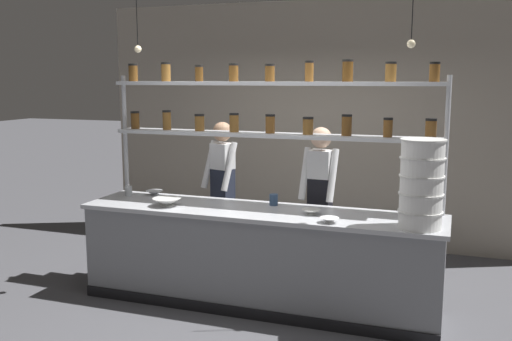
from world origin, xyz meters
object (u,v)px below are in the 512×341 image
chef_left (222,186)px  serving_cup_front (274,200)px  container_stack (421,184)px  spice_shelf_unit (270,113)px  serving_cup_by_board (128,191)px  prep_bowl_center_back (329,220)px  prep_bowl_near_right (311,212)px  prep_bowl_center_front (154,193)px  chef_center (320,197)px  prep_bowl_near_left (167,202)px

chef_left → serving_cup_front: 0.97m
container_stack → spice_shelf_unit: bearing=160.3°
serving_cup_by_board → container_stack: bearing=-6.6°
prep_bowl_center_back → prep_bowl_near_right: (-0.22, 0.24, 0.00)m
spice_shelf_unit → serving_cup_front: size_ratio=30.11×
prep_bowl_center_front → prep_bowl_near_right: size_ratio=1.05×
chef_left → serving_cup_front: size_ratio=15.26×
container_stack → serving_cup_by_board: container_stack is taller
spice_shelf_unit → prep_bowl_near_right: size_ratio=19.09×
chef_left → container_stack: size_ratio=2.27×
chef_center → serving_cup_front: 0.54m
prep_bowl_near_right → serving_cup_by_board: 2.00m
chef_left → prep_bowl_center_back: (1.43, -1.06, -0.01)m
prep_bowl_near_left → serving_cup_front: (0.95, 0.37, 0.02)m
chef_center → prep_bowl_near_right: bearing=-78.3°
chef_center → container_stack: (1.02, -0.82, 0.34)m
spice_shelf_unit → prep_bowl_center_back: spice_shelf_unit is taller
prep_bowl_near_right → serving_cup_by_board: (-2.00, 0.18, 0.03)m
chef_left → serving_cup_by_board: (-0.79, -0.65, 0.01)m
prep_bowl_near_left → serving_cup_by_board: serving_cup_by_board is taller
prep_bowl_center_front → prep_bowl_center_back: (1.97, -0.53, -0.00)m
chef_center → container_stack: bearing=-33.3°
chef_left → prep_bowl_near_right: (1.21, -0.83, -0.01)m
chef_left → container_stack: 2.40m
chef_center → serving_cup_front: chef_center is taller
chef_center → serving_cup_front: size_ratio=15.15×
prep_bowl_near_left → serving_cup_front: bearing=21.0°
prep_bowl_near_right → prep_bowl_center_back: bearing=-47.7°
chef_left → chef_center: chef_left is taller
chef_left → prep_bowl_center_front: size_ratio=9.24×
prep_bowl_near_left → prep_bowl_center_back: (1.60, -0.12, -0.02)m
chef_center → prep_bowl_center_back: 0.94m
chef_left → prep_bowl_center_back: bearing=-18.8°
spice_shelf_unit → prep_bowl_center_front: size_ratio=18.25×
container_stack → serving_cup_front: 1.47m
spice_shelf_unit → prep_bowl_center_front: (-1.25, -0.07, -0.85)m
prep_bowl_near_right → prep_bowl_near_left: bearing=-174.9°
chef_center → serving_cup_by_board: (-1.92, -0.48, 0.02)m
chef_left → chef_center: 1.15m
chef_left → serving_cup_front: bearing=-18.9°
chef_left → serving_cup_by_board: size_ratio=16.74×
prep_bowl_center_front → serving_cup_by_board: serving_cup_by_board is taller
spice_shelf_unit → chef_left: 1.20m
spice_shelf_unit → container_stack: size_ratio=4.49×
chef_left → container_stack: chef_left is taller
prep_bowl_near_left → prep_bowl_near_right: 1.39m
container_stack → serving_cup_by_board: size_ratio=7.36×
chef_left → serving_cup_by_board: chef_left is taller
serving_cup_by_board → prep_bowl_center_back: bearing=-10.6°
spice_shelf_unit → prep_bowl_near_right: spice_shelf_unit is taller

